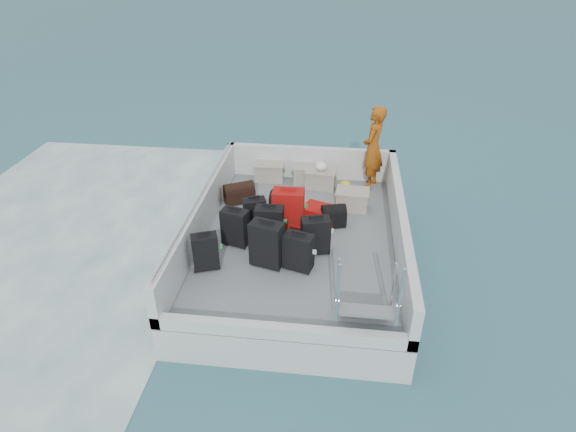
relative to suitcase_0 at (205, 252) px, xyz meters
name	(u,v)px	position (x,y,z in m)	size (l,w,h in m)	color
ground	(298,265)	(1.39, 1.07, -0.94)	(160.00, 160.00, 0.00)	navy
wake_foam	(53,248)	(-3.41, 1.07, -0.94)	(10.00, 10.00, 0.00)	white
ferry_hull	(299,252)	(1.39, 1.07, -0.64)	(3.60, 5.00, 0.60)	silver
deck	(299,238)	(1.39, 1.07, -0.33)	(3.30, 4.70, 0.02)	gray
deck_fittings	(318,231)	(1.73, 0.75, 0.05)	(3.60, 5.00, 0.90)	silver
suitcase_0	(205,252)	(0.00, 0.00, 0.00)	(0.41, 0.23, 0.63)	black
suitcase_1	(235,228)	(0.33, 0.74, 0.02)	(0.45, 0.26, 0.67)	black
suitcase_2	(255,213)	(0.56, 1.33, -0.03)	(0.40, 0.24, 0.58)	black
suitcase_3	(267,245)	(0.96, 0.22, 0.08)	(0.52, 0.30, 0.79)	black
suitcase_4	(269,225)	(0.89, 0.88, 0.03)	(0.47, 0.28, 0.69)	black
suitcase_5	(288,210)	(1.16, 1.37, 0.07)	(0.56, 0.33, 0.76)	#B8100E
suitcase_6	(298,252)	(1.46, 0.18, 0.00)	(0.46, 0.27, 0.64)	black
suitcase_7	(315,236)	(1.70, 0.66, 0.01)	(0.47, 0.27, 0.66)	black
suitcase_8	(321,214)	(1.74, 1.73, -0.19)	(0.43, 0.66, 0.26)	#B8100E
duffel_0	(239,194)	(0.08, 2.23, -0.16)	(0.59, 0.30, 0.32)	black
duffel_1	(281,203)	(0.95, 1.99, -0.16)	(0.40, 0.30, 0.32)	black
duffel_2	(334,217)	(1.98, 1.57, -0.16)	(0.43, 0.30, 0.32)	black
crate_0	(269,172)	(0.52, 3.27, -0.13)	(0.60, 0.42, 0.36)	#ABA395
crate_1	(307,174)	(1.34, 3.27, -0.14)	(0.58, 0.40, 0.35)	#ABA395
crate_2	(321,179)	(1.65, 3.05, -0.14)	(0.60, 0.41, 0.36)	#ABA395
crate_3	(352,200)	(2.31, 2.23, -0.14)	(0.60, 0.41, 0.36)	#ABA395
yellow_bag	(345,186)	(2.17, 2.94, -0.21)	(0.28, 0.26, 0.22)	yellow
white_bag	(321,167)	(1.65, 3.05, 0.14)	(0.24, 0.24, 0.18)	white
passenger	(373,148)	(2.69, 3.21, 0.56)	(0.65, 0.42, 1.75)	orange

